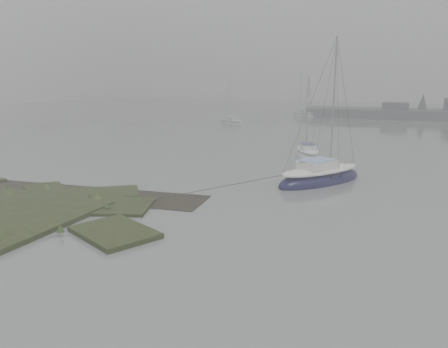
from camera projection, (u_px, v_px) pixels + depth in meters
ground at (286, 140)px, 45.73m from camera, size 160.00×160.00×0.00m
sailboat_main at (320, 178)px, 26.91m from camera, size 5.47×6.81×9.44m
sailboat_white at (307, 154)px, 35.75m from camera, size 3.41×5.31×7.14m
sailboat_far_a at (232, 123)px, 60.47m from camera, size 5.15×4.58×7.36m
sailboat_far_c at (303, 115)px, 73.61m from camera, size 5.50×5.24×8.08m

